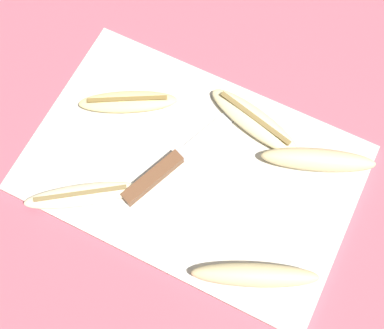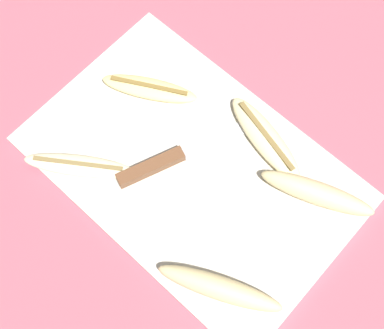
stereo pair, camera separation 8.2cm
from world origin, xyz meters
The scene contains 8 objects.
ground_plane centered at (0.00, 0.00, 0.00)m, with size 4.00×4.00×0.00m, color #C65160.
cutting_board centered at (0.00, 0.00, 0.01)m, with size 0.50×0.33×0.01m.
knife centered at (-0.04, -0.03, 0.02)m, with size 0.11×0.23×0.02m.
banana_mellow_near centered at (0.16, -0.11, 0.03)m, with size 0.18×0.11×0.03m.
banana_pale_long centered at (-0.13, -0.12, 0.02)m, with size 0.16×0.13×0.02m.
banana_golden_short centered at (-0.14, 0.05, 0.02)m, with size 0.16×0.11×0.02m.
banana_soft_right centered at (0.06, 0.11, 0.02)m, with size 0.17×0.08×0.02m.
banana_ripe_center centered at (0.17, 0.09, 0.03)m, with size 0.18×0.10×0.03m.
Camera 1 is at (0.13, -0.26, 0.79)m, focal length 50.00 mm.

